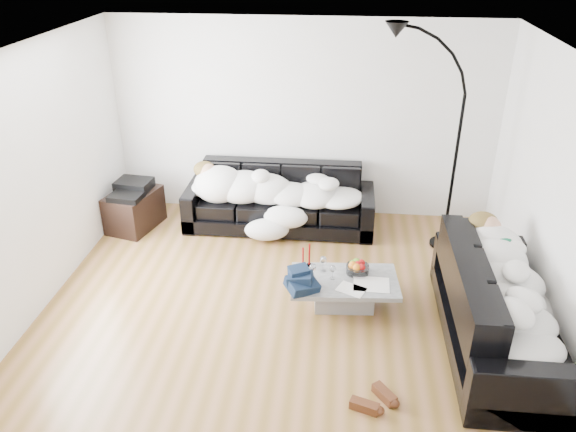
# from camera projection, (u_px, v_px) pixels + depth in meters

# --- Properties ---
(ground) EXTENTS (5.00, 5.00, 0.00)m
(ground) POSITION_uv_depth(u_px,v_px,m) (285.00, 305.00, 5.91)
(ground) COLOR brown
(ground) RESTS_ON ground
(wall_back) EXTENTS (5.00, 0.02, 2.60)m
(wall_back) POSITION_uv_depth(u_px,v_px,m) (304.00, 120.00, 7.30)
(wall_back) COLOR silver
(wall_back) RESTS_ON ground
(wall_left) EXTENTS (0.02, 4.50, 2.60)m
(wall_left) POSITION_uv_depth(u_px,v_px,m) (34.00, 182.00, 5.55)
(wall_left) COLOR silver
(wall_left) RESTS_ON ground
(wall_right) EXTENTS (0.02, 4.50, 2.60)m
(wall_right) POSITION_uv_depth(u_px,v_px,m) (558.00, 205.00, 5.09)
(wall_right) COLOR silver
(wall_right) RESTS_ON ground
(ceiling) EXTENTS (5.00, 5.00, 0.00)m
(ceiling) POSITION_uv_depth(u_px,v_px,m) (284.00, 53.00, 4.72)
(ceiling) COLOR white
(ceiling) RESTS_ON ground
(sofa_back) EXTENTS (2.44, 0.84, 0.80)m
(sofa_back) POSITION_uv_depth(u_px,v_px,m) (279.00, 198.00, 7.30)
(sofa_back) COLOR black
(sofa_back) RESTS_ON ground
(sofa_right) EXTENTS (0.94, 2.20, 0.89)m
(sofa_right) POSITION_uv_depth(u_px,v_px,m) (501.00, 304.00, 5.18)
(sofa_right) COLOR black
(sofa_right) RESTS_ON ground
(sleeper_back) EXTENTS (2.06, 0.71, 0.41)m
(sleeper_back) POSITION_uv_depth(u_px,v_px,m) (279.00, 184.00, 7.15)
(sleeper_back) COLOR white
(sleeper_back) RESTS_ON sofa_back
(sleeper_right) EXTENTS (0.80, 1.88, 0.46)m
(sleeper_right) POSITION_uv_depth(u_px,v_px,m) (505.00, 286.00, 5.08)
(sleeper_right) COLOR white
(sleeper_right) RESTS_ON sofa_right
(teal_cushion) EXTENTS (0.42, 0.38, 0.20)m
(teal_cushion) POSITION_uv_depth(u_px,v_px,m) (484.00, 242.00, 5.66)
(teal_cushion) COLOR #0D5E3B
(teal_cushion) RESTS_ON sofa_right
(coffee_table) EXTENTS (1.14, 0.72, 0.32)m
(coffee_table) POSITION_uv_depth(u_px,v_px,m) (344.00, 292.00, 5.84)
(coffee_table) COLOR #939699
(coffee_table) RESTS_ON ground
(fruit_bowl) EXTENTS (0.25, 0.25, 0.15)m
(fruit_bowl) POSITION_uv_depth(u_px,v_px,m) (358.00, 267.00, 5.84)
(fruit_bowl) COLOR white
(fruit_bowl) RESTS_ON coffee_table
(wine_glass_a) EXTENTS (0.09, 0.09, 0.17)m
(wine_glass_a) POSITION_uv_depth(u_px,v_px,m) (323.00, 264.00, 5.87)
(wine_glass_a) COLOR white
(wine_glass_a) RESTS_ON coffee_table
(wine_glass_b) EXTENTS (0.09, 0.09, 0.17)m
(wine_glass_b) POSITION_uv_depth(u_px,v_px,m) (313.00, 271.00, 5.74)
(wine_glass_b) COLOR white
(wine_glass_b) RESTS_ON coffee_table
(wine_glass_c) EXTENTS (0.08, 0.08, 0.15)m
(wine_glass_c) POSITION_uv_depth(u_px,v_px,m) (333.00, 272.00, 5.75)
(wine_glass_c) COLOR white
(wine_glass_c) RESTS_ON coffee_table
(candle_left) EXTENTS (0.05, 0.05, 0.25)m
(candle_left) POSITION_uv_depth(u_px,v_px,m) (303.00, 258.00, 5.90)
(candle_left) COLOR maroon
(candle_left) RESTS_ON coffee_table
(candle_right) EXTENTS (0.06, 0.06, 0.27)m
(candle_right) POSITION_uv_depth(u_px,v_px,m) (309.00, 255.00, 5.94)
(candle_right) COLOR maroon
(candle_right) RESTS_ON coffee_table
(newspaper_a) EXTENTS (0.37, 0.29, 0.01)m
(newspaper_a) POSITION_uv_depth(u_px,v_px,m) (371.00, 284.00, 5.68)
(newspaper_a) COLOR silver
(newspaper_a) RESTS_ON coffee_table
(newspaper_b) EXTENTS (0.33, 0.29, 0.01)m
(newspaper_b) POSITION_uv_depth(u_px,v_px,m) (351.00, 289.00, 5.60)
(newspaper_b) COLOR silver
(newspaper_b) RESTS_ON coffee_table
(navy_jacket) EXTENTS (0.37, 0.32, 0.16)m
(navy_jacket) POSITION_uv_depth(u_px,v_px,m) (303.00, 275.00, 5.55)
(navy_jacket) COLOR black
(navy_jacket) RESTS_ON coffee_table
(shoes) EXTENTS (0.50, 0.46, 0.09)m
(shoes) POSITION_uv_depth(u_px,v_px,m) (374.00, 400.00, 4.66)
(shoes) COLOR #472311
(shoes) RESTS_ON ground
(av_cabinet) EXTENTS (0.66, 0.83, 0.50)m
(av_cabinet) POSITION_uv_depth(u_px,v_px,m) (134.00, 210.00, 7.34)
(av_cabinet) COLOR black
(av_cabinet) RESTS_ON ground
(stereo) EXTENTS (0.47, 0.39, 0.13)m
(stereo) POSITION_uv_depth(u_px,v_px,m) (131.00, 188.00, 7.20)
(stereo) COLOR black
(stereo) RESTS_ON av_cabinet
(floor_lamp) EXTENTS (0.91, 0.53, 2.34)m
(floor_lamp) POSITION_uv_depth(u_px,v_px,m) (456.00, 157.00, 6.49)
(floor_lamp) COLOR black
(floor_lamp) RESTS_ON ground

